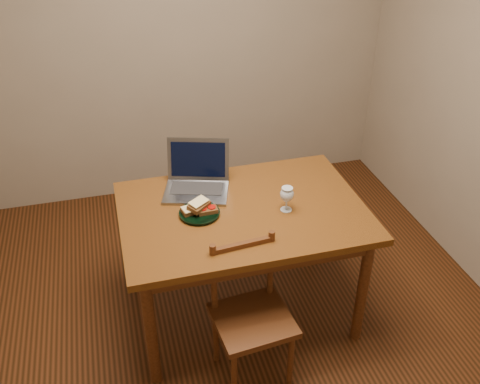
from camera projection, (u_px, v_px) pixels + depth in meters
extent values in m
cube|color=black|center=(232.00, 322.00, 3.17)|extent=(3.20, 3.20, 0.02)
cube|color=gray|center=(175.00, 27.00, 3.77)|extent=(3.20, 0.02, 2.60)
cube|color=#4B270C|center=(243.00, 212.00, 2.86)|extent=(1.30, 0.90, 0.04)
cylinder|color=#341B0B|center=(151.00, 332.00, 2.63)|extent=(0.06, 0.06, 0.70)
cylinder|color=#341B0B|center=(362.00, 290.00, 2.88)|extent=(0.06, 0.06, 0.70)
cylinder|color=#341B0B|center=(136.00, 242.00, 3.23)|extent=(0.06, 0.06, 0.70)
cylinder|color=#341B0B|center=(312.00, 214.00, 3.48)|extent=(0.06, 0.06, 0.70)
cube|color=#341B0B|center=(253.00, 320.00, 2.65)|extent=(0.41, 0.39, 0.04)
cube|color=#341B0B|center=(243.00, 251.00, 2.59)|extent=(0.30, 0.06, 0.11)
cylinder|color=black|center=(199.00, 213.00, 2.80)|extent=(0.22, 0.22, 0.02)
cube|color=slate|center=(196.00, 193.00, 2.97)|extent=(0.41, 0.34, 0.02)
cube|color=slate|center=(198.00, 159.00, 3.03)|extent=(0.36, 0.18, 0.24)
cube|color=black|center=(198.00, 159.00, 3.03)|extent=(0.31, 0.14, 0.19)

